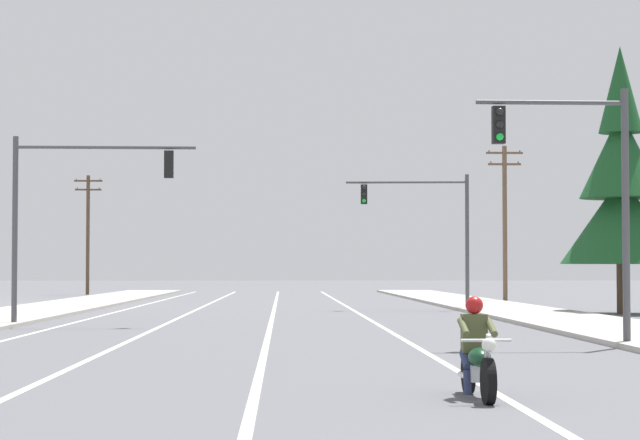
% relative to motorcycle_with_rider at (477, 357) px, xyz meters
% --- Properties ---
extents(lane_stripe_center, '(0.16, 100.00, 0.01)m').
position_rel_motorcycle_with_rider_xyz_m(lane_stripe_center, '(-3.20, 34.66, -0.58)').
color(lane_stripe_center, beige).
rests_on(lane_stripe_center, ground).
extents(lane_stripe_left, '(0.16, 100.00, 0.01)m').
position_rel_motorcycle_with_rider_xyz_m(lane_stripe_left, '(-6.76, 34.66, -0.58)').
color(lane_stripe_left, beige).
rests_on(lane_stripe_left, ground).
extents(lane_stripe_right, '(0.16, 100.00, 0.01)m').
position_rel_motorcycle_with_rider_xyz_m(lane_stripe_right, '(0.40, 34.66, -0.58)').
color(lane_stripe_right, beige).
rests_on(lane_stripe_right, ground).
extents(lane_stripe_far_left, '(0.16, 100.00, 0.01)m').
position_rel_motorcycle_with_rider_xyz_m(lane_stripe_far_left, '(-10.04, 34.66, -0.58)').
color(lane_stripe_far_left, beige).
rests_on(lane_stripe_far_left, ground).
extents(sidewalk_kerb_right, '(4.40, 110.00, 0.14)m').
position_rel_motorcycle_with_rider_xyz_m(sidewalk_kerb_right, '(7.22, 29.66, -0.52)').
color(sidewalk_kerb_right, '#ADA89E').
rests_on(sidewalk_kerb_right, ground).
extents(sidewalk_kerb_left, '(4.40, 110.00, 0.14)m').
position_rel_motorcycle_with_rider_xyz_m(sidewalk_kerb_left, '(-13.40, 29.66, -0.52)').
color(sidewalk_kerb_left, '#ADA89E').
rests_on(sidewalk_kerb_left, ground).
extents(motorcycle_with_rider, '(0.70, 2.19, 1.46)m').
position_rel_motorcycle_with_rider_xyz_m(motorcycle_with_rider, '(0.00, 0.00, 0.00)').
color(motorcycle_with_rider, black).
rests_on(motorcycle_with_rider, ground).
extents(traffic_signal_near_right, '(3.70, 0.41, 6.20)m').
position_rel_motorcycle_with_rider_xyz_m(traffic_signal_near_right, '(4.41, 11.52, 3.44)').
color(traffic_signal_near_right, '#47474C').
rests_on(traffic_signal_near_right, ground).
extents(traffic_signal_near_left, '(5.96, 0.40, 6.20)m').
position_rel_motorcycle_with_rider_xyz_m(traffic_signal_near_left, '(-9.78, 22.70, 3.58)').
color(traffic_signal_near_left, '#47474C').
rests_on(traffic_signal_near_left, ground).
extents(traffic_signal_mid_right, '(5.62, 0.54, 6.20)m').
position_rel_motorcycle_with_rider_xyz_m(traffic_signal_mid_right, '(3.99, 38.35, 3.56)').
color(traffic_signal_mid_right, '#47474C').
rests_on(traffic_signal_mid_right, ground).
extents(utility_pole_right_far, '(2.11, 0.26, 8.93)m').
position_rel_motorcycle_with_rider_xyz_m(utility_pole_right_far, '(9.89, 52.20, 4.22)').
color(utility_pole_right_far, brown).
rests_on(utility_pole_right_far, ground).
extents(utility_pole_left_far, '(2.08, 0.26, 8.78)m').
position_rel_motorcycle_with_rider_xyz_m(utility_pole_left_far, '(-17.16, 73.22, 4.15)').
color(utility_pole_left_far, '#4C3828').
rests_on(utility_pole_left_far, ground).
extents(conifer_tree_right_verge_far, '(5.10, 5.10, 11.22)m').
position_rel_motorcycle_with_rider_xyz_m(conifer_tree_right_verge_far, '(11.33, 33.14, 4.55)').
color(conifer_tree_right_verge_far, '#4C3828').
rests_on(conifer_tree_right_verge_far, ground).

